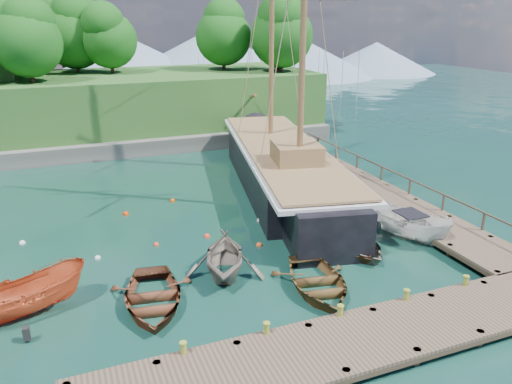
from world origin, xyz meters
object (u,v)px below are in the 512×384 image
rowboat_3 (350,249)px  schooner (283,171)px  rowboat_2 (317,290)px  rowboat_0 (153,306)px  cabin_boat_white (408,238)px  rowboat_4 (343,250)px  rowboat_1 (225,275)px  motorboat_orange (32,312)px

rowboat_3 → schooner: size_ratio=0.17×
rowboat_2 → rowboat_3: rowboat_3 is taller
rowboat_0 → cabin_boat_white: (13.90, 1.52, 0.00)m
rowboat_4 → rowboat_3: bearing=-9.0°
rowboat_0 → cabin_boat_white: cabin_boat_white is taller
rowboat_2 → rowboat_4: rowboat_2 is taller
rowboat_0 → rowboat_1: 3.83m
rowboat_0 → rowboat_2: 7.01m
rowboat_2 → rowboat_3: 4.51m
rowboat_4 → cabin_boat_white: cabin_boat_white is taller
motorboat_orange → schooner: schooner is taller
rowboat_0 → rowboat_3: size_ratio=1.00×
rowboat_4 → schooner: 10.13m
rowboat_3 → rowboat_4: (-0.38, 0.02, 0.00)m
rowboat_4 → cabin_boat_white: (3.95, -0.04, 0.00)m
schooner → rowboat_1: bearing=-114.8°
rowboat_4 → motorboat_orange: 14.53m
motorboat_orange → cabin_boat_white: size_ratio=0.98×
rowboat_2 → rowboat_3: bearing=50.4°
rowboat_1 → rowboat_4: rowboat_1 is taller
schooner → rowboat_3: bearing=-82.7°
motorboat_orange → schooner: bearing=-75.8°
rowboat_0 → rowboat_4: rowboat_0 is taller
rowboat_3 → motorboat_orange: size_ratio=1.05×
rowboat_3 → motorboat_orange: bearing=178.0°
rowboat_1 → rowboat_4: (6.38, 0.17, 0.00)m
rowboat_2 → motorboat_orange: 11.76m
rowboat_1 → rowboat_2: size_ratio=0.89×
rowboat_1 → rowboat_4: bearing=21.1°
cabin_boat_white → schooner: 10.47m
rowboat_3 → schooner: (0.81, 10.01, 1.22)m
rowboat_1 → rowboat_2: 4.30m
rowboat_2 → cabin_boat_white: size_ratio=1.01×
rowboat_1 → cabin_boat_white: bearing=20.3°
rowboat_0 → schooner: schooner is taller
rowboat_0 → motorboat_orange: bearing=173.3°
rowboat_0 → rowboat_3: (10.33, 1.53, 0.00)m
cabin_boat_white → schooner: size_ratio=0.16×
motorboat_orange → schooner: size_ratio=0.16×
rowboat_3 → cabin_boat_white: 3.57m
rowboat_1 → motorboat_orange: (-8.15, -0.08, 0.00)m
rowboat_2 → motorboat_orange: (-11.45, 2.68, 0.00)m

